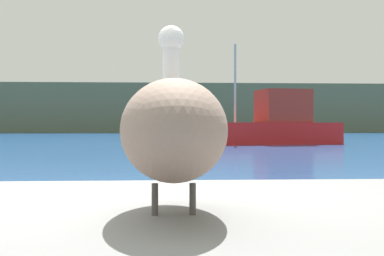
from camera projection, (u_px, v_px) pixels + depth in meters
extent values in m
cube|color=#5B664C|center=(159.00, 109.00, 72.44)|extent=(140.00, 14.09, 6.31)
ellipsoid|color=gray|center=(173.00, 130.00, 2.41)|extent=(0.50, 1.02, 0.48)
cylinder|color=white|center=(171.00, 81.00, 2.76)|extent=(0.09, 0.09, 0.37)
sphere|color=white|center=(171.00, 39.00, 2.76)|extent=(0.14, 0.14, 0.14)
cone|color=gold|center=(170.00, 51.00, 3.03)|extent=(0.06, 0.41, 0.09)
cylinder|color=#4C4742|center=(155.00, 199.00, 2.35)|extent=(0.03, 0.03, 0.14)
cylinder|color=#4C4742|center=(193.00, 199.00, 2.37)|extent=(0.03, 0.03, 0.14)
cube|color=red|center=(273.00, 133.00, 27.26)|extent=(7.24, 3.64, 1.13)
cube|color=maroon|center=(283.00, 106.00, 27.40)|extent=(2.82, 2.53, 1.72)
cylinder|color=#B2B2B2|center=(235.00, 83.00, 26.72)|extent=(0.12, 0.12, 4.03)
sphere|color=yellow|center=(165.00, 155.00, 11.74)|extent=(0.69, 0.69, 0.69)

